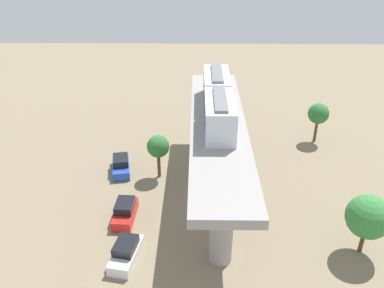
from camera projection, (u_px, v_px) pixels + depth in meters
name	position (u px, v px, depth m)	size (l,w,h in m)	color
ground_plane	(216.00, 195.00, 41.55)	(120.00, 120.00, 0.00)	#84755B
viaduct	(218.00, 143.00, 38.64)	(5.20, 28.00, 8.11)	#999691
train	(218.00, 101.00, 38.65)	(2.64, 13.55, 3.24)	silver
parked_car_blue	(121.00, 166.00, 45.14)	(2.54, 4.46, 1.76)	#284CB7
parked_car_red	(125.00, 212.00, 37.89)	(2.00, 4.28, 1.76)	red
parked_car_white	(126.00, 252.00, 33.17)	(2.56, 4.46, 1.76)	white
tree_near_viaduct	(158.00, 147.00, 42.83)	(2.42, 2.42, 4.98)	brown
tree_mid_lot	(318.00, 114.00, 50.04)	(2.59, 2.59, 5.15)	brown
tree_far_corner	(368.00, 217.00, 32.56)	(3.66, 3.66, 5.55)	brown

